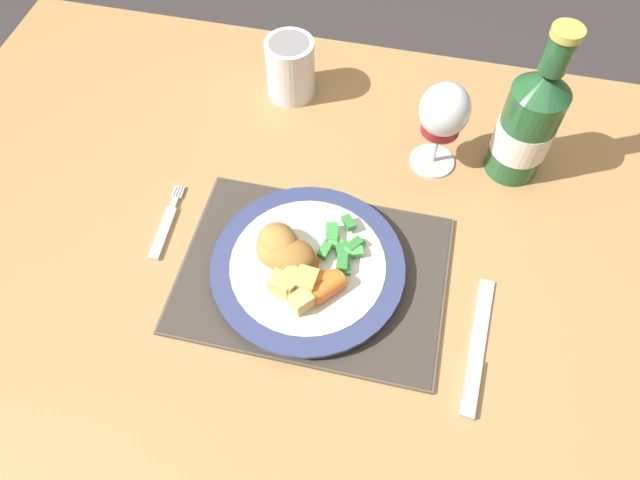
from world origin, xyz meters
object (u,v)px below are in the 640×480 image
at_px(dining_table, 323,271).
at_px(fork, 165,227).
at_px(bottle, 528,123).
at_px(dinner_plate, 308,267).
at_px(drinking_cup, 290,67).
at_px(table_knife, 476,357).
at_px(wine_glass, 444,114).

distance_m(dining_table, fork, 0.24).
bearing_deg(bottle, dinner_plate, -135.92).
height_order(dinner_plate, drinking_cup, drinking_cup).
bearing_deg(table_knife, dining_table, 148.83).
xyz_separation_m(table_knife, wine_glass, (-0.09, 0.30, 0.10)).
distance_m(fork, wine_glass, 0.41).
height_order(fork, table_knife, table_knife).
relative_size(dining_table, fork, 10.13).
distance_m(table_knife, bottle, 0.33).
xyz_separation_m(dining_table, dinner_plate, (-0.01, -0.06, 0.11)).
relative_size(table_knife, bottle, 0.77).
distance_m(dinner_plate, fork, 0.21).
distance_m(dining_table, drinking_cup, 0.32).
bearing_deg(wine_glass, table_knife, -73.72).
bearing_deg(table_knife, drinking_cup, 129.63).
bearing_deg(dining_table, wine_glass, 51.82).
xyz_separation_m(wine_glass, bottle, (0.11, 0.02, -0.01)).
relative_size(dining_table, bottle, 5.24).
xyz_separation_m(dinner_plate, wine_glass, (0.14, 0.23, 0.08)).
height_order(dinner_plate, table_knife, dinner_plate).
relative_size(fork, drinking_cup, 1.29).
bearing_deg(dinner_plate, bottle, 44.08).
height_order(dinner_plate, wine_glass, wine_glass).
xyz_separation_m(fork, bottle, (0.46, 0.22, 0.09)).
bearing_deg(dining_table, table_knife, -31.17).
height_order(dinner_plate, fork, dinner_plate).
relative_size(dinner_plate, wine_glass, 1.72).
bearing_deg(dinner_plate, dining_table, 83.92).
height_order(dining_table, wine_glass, wine_glass).
distance_m(dining_table, bottle, 0.36).
relative_size(dining_table, drinking_cup, 13.11).
bearing_deg(table_knife, bottle, 84.99).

